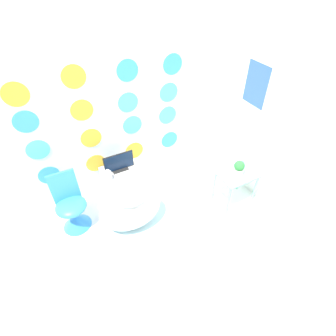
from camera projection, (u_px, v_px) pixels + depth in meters
ground_plane at (170, 274)px, 2.99m from camera, size 12.00×12.00×0.00m
wall_back_dotted at (106, 107)px, 3.28m from camera, size 4.39×0.05×2.60m
wall_right at (259, 105)px, 3.30m from camera, size 0.06×2.69×2.60m
rug at (140, 228)px, 3.46m from camera, size 1.36×0.64×0.01m
bathtub at (130, 207)px, 3.36m from camera, size 0.81×0.56×0.56m
chair at (73, 212)px, 3.34m from camera, size 0.38×0.38×0.81m
tv_cabinet at (122, 181)px, 3.82m from camera, size 0.52×0.38×0.44m
tv at (119, 163)px, 3.60m from camera, size 0.42×0.12×0.27m
vase at (108, 176)px, 3.48m from camera, size 0.09×0.09×0.16m
side_table at (236, 179)px, 3.54m from camera, size 0.51×0.38×0.53m
potted_plant_left at (239, 168)px, 3.41m from camera, size 0.14×0.14×0.21m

